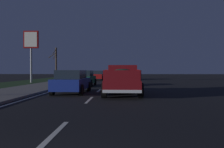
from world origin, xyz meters
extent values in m
plane|color=black|center=(27.00, 0.00, 0.00)|extent=(144.00, 144.00, 0.00)
cube|color=slate|center=(27.00, 5.70, 0.06)|extent=(108.00, 4.00, 0.12)
cube|color=#1E3819|center=(27.00, 10.70, 0.00)|extent=(108.00, 6.00, 0.01)
cube|color=silver|center=(3.38, 0.00, 0.00)|extent=(2.40, 0.14, 0.01)
cube|color=silver|center=(9.35, 0.00, 0.00)|extent=(2.40, 0.14, 0.01)
cube|color=silver|center=(14.65, 0.00, 0.00)|extent=(2.40, 0.14, 0.01)
cube|color=silver|center=(21.04, 0.00, 0.00)|extent=(2.40, 0.14, 0.01)
cube|color=silver|center=(27.81, 0.00, 0.00)|extent=(2.40, 0.14, 0.01)
cube|color=silver|center=(33.66, 0.00, 0.00)|extent=(2.40, 0.14, 0.01)
cube|color=silver|center=(40.16, 0.00, 0.00)|extent=(2.40, 0.14, 0.01)
cube|color=silver|center=(46.52, 0.00, 0.00)|extent=(2.40, 0.14, 0.01)
cube|color=silver|center=(53.28, 0.00, 0.00)|extent=(2.40, 0.14, 0.01)
cube|color=silver|center=(59.38, 0.00, 0.00)|extent=(2.40, 0.14, 0.01)
cube|color=silver|center=(65.57, 0.00, 0.00)|extent=(2.40, 0.14, 0.01)
cube|color=silver|center=(72.05, 0.00, 0.00)|extent=(2.40, 0.14, 0.01)
cube|color=silver|center=(77.41, 0.00, 0.00)|extent=(2.40, 0.14, 0.01)
cube|color=silver|center=(27.00, 3.40, 0.00)|extent=(108.00, 0.14, 0.01)
cube|color=maroon|center=(11.97, -1.75, 0.67)|extent=(5.45, 2.14, 0.60)
cube|color=maroon|center=(13.16, -1.78, 1.42)|extent=(2.21, 1.90, 0.90)
cube|color=#1E2833|center=(12.11, -1.75, 1.47)|extent=(0.08, 1.44, 0.50)
cube|color=maroon|center=(10.92, -0.78, 1.25)|extent=(3.03, 0.16, 0.56)
cube|color=maroon|center=(10.87, -2.66, 1.25)|extent=(3.03, 0.16, 0.56)
cube|color=maroon|center=(9.31, -1.68, 1.25)|extent=(0.13, 1.88, 0.56)
cube|color=silver|center=(9.31, -1.68, 0.45)|extent=(0.17, 2.00, 0.16)
cube|color=red|center=(9.34, -0.88, 1.45)|extent=(0.06, 0.14, 0.20)
cube|color=red|center=(9.30, -2.48, 1.45)|extent=(0.06, 0.14, 0.20)
ellipsoid|color=#193823|center=(10.89, -1.72, 1.29)|extent=(2.63, 1.59, 0.64)
sphere|color=silver|center=(11.40, -1.37, 1.15)|extent=(0.40, 0.40, 0.40)
sphere|color=beige|center=(10.28, -2.01, 1.13)|extent=(0.34, 0.34, 0.34)
cylinder|color=black|center=(13.78, -0.80, 0.42)|extent=(0.84, 0.28, 0.84)
cylinder|color=black|center=(13.73, -2.80, 0.42)|extent=(0.84, 0.28, 0.84)
cylinder|color=black|center=(10.21, -0.70, 0.42)|extent=(0.84, 0.28, 0.84)
cylinder|color=black|center=(10.16, -2.70, 0.42)|extent=(0.84, 0.28, 0.84)
cube|color=black|center=(35.08, -1.74, 0.63)|extent=(4.43, 1.87, 0.70)
cube|color=#1E2833|center=(34.83, -1.75, 1.26)|extent=(2.49, 1.62, 0.56)
cylinder|color=black|center=(36.56, -0.82, 0.34)|extent=(0.68, 0.22, 0.68)
cylinder|color=black|center=(36.59, -2.62, 0.34)|extent=(0.68, 0.22, 0.68)
cylinder|color=black|center=(33.57, -0.87, 0.34)|extent=(0.68, 0.22, 0.68)
cylinder|color=black|center=(33.60, -2.67, 0.34)|extent=(0.68, 0.22, 0.68)
cube|color=red|center=(32.93, -1.78, 0.68)|extent=(0.11, 1.51, 0.10)
cube|color=#14592D|center=(19.34, 1.91, 0.63)|extent=(4.42, 1.86, 0.70)
cube|color=#1E2833|center=(19.09, 1.91, 1.26)|extent=(2.48, 1.62, 0.56)
cylinder|color=black|center=(20.85, 2.79, 0.34)|extent=(0.68, 0.22, 0.68)
cylinder|color=black|center=(20.83, 0.99, 0.34)|extent=(0.68, 0.22, 0.68)
cylinder|color=black|center=(17.86, 2.83, 0.34)|extent=(0.68, 0.22, 0.68)
cylinder|color=black|center=(17.83, 1.03, 0.34)|extent=(0.68, 0.22, 0.68)
cube|color=red|center=(17.19, 1.94, 0.68)|extent=(0.10, 1.51, 0.10)
cube|color=maroon|center=(33.32, 1.95, 0.63)|extent=(4.45, 1.92, 0.70)
cube|color=#1E2833|center=(33.07, 1.96, 1.26)|extent=(2.51, 1.65, 0.56)
cylinder|color=black|center=(34.84, 2.81, 0.34)|extent=(0.68, 0.22, 0.68)
cylinder|color=black|center=(34.79, 1.01, 0.34)|extent=(0.68, 0.22, 0.68)
cylinder|color=black|center=(31.85, 2.90, 0.34)|extent=(0.68, 0.22, 0.68)
cylinder|color=black|center=(31.80, 1.10, 0.34)|extent=(0.68, 0.22, 0.68)
cube|color=red|center=(31.17, 2.02, 0.68)|extent=(0.12, 1.51, 0.10)
cube|color=navy|center=(12.78, 1.63, 0.63)|extent=(4.43, 1.87, 0.70)
cube|color=#1E2833|center=(12.53, 1.63, 1.26)|extent=(2.49, 1.63, 0.56)
cylinder|color=black|center=(14.29, 2.50, 0.34)|extent=(0.68, 0.22, 0.68)
cylinder|color=black|center=(14.26, 0.70, 0.34)|extent=(0.68, 0.22, 0.68)
cylinder|color=black|center=(11.30, 2.55, 0.34)|extent=(0.68, 0.22, 0.68)
cylinder|color=black|center=(11.27, 0.75, 0.34)|extent=(0.68, 0.22, 0.68)
cube|color=red|center=(10.63, 1.66, 0.68)|extent=(0.11, 1.51, 0.10)
cylinder|color=#99999E|center=(25.31, 9.65, 3.29)|extent=(0.24, 0.24, 6.57)
cube|color=maroon|center=(25.31, 9.65, 5.47)|extent=(0.24, 1.90, 2.20)
cube|color=silver|center=(25.18, 9.65, 5.47)|extent=(0.04, 1.60, 1.87)
cylinder|color=#423323|center=(35.70, 9.53, 2.79)|extent=(0.28, 0.28, 5.57)
cylinder|color=#423323|center=(36.00, 9.88, 4.12)|extent=(0.66, 0.81, 1.15)
cylinder|color=#423323|center=(35.33, 9.71, 4.87)|extent=(0.81, 0.48, 0.99)
cylinder|color=#423323|center=(35.63, 10.18, 4.23)|extent=(0.21, 1.37, 1.00)
cylinder|color=#423323|center=(35.29, 9.44, 4.47)|extent=(0.90, 0.28, 1.36)
camera|label=1|loc=(-1.62, -1.54, 1.49)|focal=34.47mm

